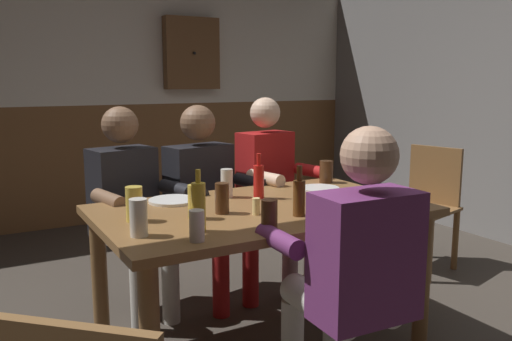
{
  "coord_description": "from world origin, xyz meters",
  "views": [
    {
      "loc": [
        -1.3,
        -2.2,
        1.36
      ],
      "look_at": [
        0.0,
        0.11,
        0.91
      ],
      "focal_mm": 37.45,
      "sensor_mm": 36.0,
      "label": 1
    }
  ],
  "objects_px": {
    "plate_1": "(173,200)",
    "bottle_0": "(299,196)",
    "pint_glass_0": "(197,226)",
    "pint_glass_5": "(326,172)",
    "chair_empty_near_right": "(426,203)",
    "wall_dart_cabinet": "(192,53)",
    "person_1": "(206,193)",
    "bottle_2": "(259,181)",
    "pint_glass_4": "(194,202)",
    "plate_0": "(320,189)",
    "bottle_1": "(199,206)",
    "person_3": "(353,261)",
    "pint_glass_6": "(269,216)",
    "person_0": "(129,202)",
    "table_candle": "(256,206)",
    "dining_table": "(261,226)",
    "person_2": "(273,185)",
    "pint_glass_1": "(134,204)",
    "pint_glass_2": "(139,218)",
    "pint_glass_3": "(227,183)",
    "pint_glass_7": "(222,198)"
  },
  "relations": [
    {
      "from": "plate_1",
      "to": "bottle_0",
      "type": "bearing_deg",
      "value": -53.91
    },
    {
      "from": "pint_glass_0",
      "to": "pint_glass_5",
      "type": "bearing_deg",
      "value": 31.86
    },
    {
      "from": "chair_empty_near_right",
      "to": "bottle_0",
      "type": "xyz_separation_m",
      "value": [
        -1.57,
        -0.68,
        0.35
      ]
    },
    {
      "from": "chair_empty_near_right",
      "to": "wall_dart_cabinet",
      "type": "bearing_deg",
      "value": 4.74
    },
    {
      "from": "person_1",
      "to": "bottle_2",
      "type": "bearing_deg",
      "value": 85.59
    },
    {
      "from": "chair_empty_near_right",
      "to": "pint_glass_4",
      "type": "bearing_deg",
      "value": 88.69
    },
    {
      "from": "plate_0",
      "to": "pint_glass_4",
      "type": "bearing_deg",
      "value": -164.63
    },
    {
      "from": "bottle_0",
      "to": "plate_0",
      "type": "bearing_deg",
      "value": 44.92
    },
    {
      "from": "bottle_1",
      "to": "pint_glass_0",
      "type": "bearing_deg",
      "value": -116.69
    },
    {
      "from": "person_3",
      "to": "plate_0",
      "type": "bearing_deg",
      "value": 63.82
    },
    {
      "from": "bottle_1",
      "to": "pint_glass_6",
      "type": "xyz_separation_m",
      "value": [
        0.26,
        -0.14,
        -0.04
      ]
    },
    {
      "from": "person_0",
      "to": "table_candle",
      "type": "xyz_separation_m",
      "value": [
        0.37,
        -0.84,
        0.11
      ]
    },
    {
      "from": "bottle_2",
      "to": "pint_glass_4",
      "type": "relative_size",
      "value": 1.54
    },
    {
      "from": "dining_table",
      "to": "bottle_0",
      "type": "distance_m",
      "value": 0.32
    },
    {
      "from": "person_2",
      "to": "wall_dart_cabinet",
      "type": "distance_m",
      "value": 2.29
    },
    {
      "from": "table_candle",
      "to": "pint_glass_1",
      "type": "bearing_deg",
      "value": 162.51
    },
    {
      "from": "pint_glass_2",
      "to": "pint_glass_3",
      "type": "xyz_separation_m",
      "value": [
        0.63,
        0.48,
        -0.0
      ]
    },
    {
      "from": "pint_glass_5",
      "to": "pint_glass_2",
      "type": "bearing_deg",
      "value": -157.8
    },
    {
      "from": "person_0",
      "to": "chair_empty_near_right",
      "type": "xyz_separation_m",
      "value": [
        2.09,
        -0.28,
        -0.19
      ]
    },
    {
      "from": "person_2",
      "to": "plate_1",
      "type": "distance_m",
      "value": 0.93
    },
    {
      "from": "person_2",
      "to": "pint_glass_3",
      "type": "height_order",
      "value": "person_2"
    },
    {
      "from": "bottle_1",
      "to": "bottle_2",
      "type": "bearing_deg",
      "value": 38.84
    },
    {
      "from": "pint_glass_1",
      "to": "pint_glass_3",
      "type": "relative_size",
      "value": 1.02
    },
    {
      "from": "pint_glass_4",
      "to": "chair_empty_near_right",
      "type": "bearing_deg",
      "value": 13.49
    },
    {
      "from": "chair_empty_near_right",
      "to": "table_candle",
      "type": "relative_size",
      "value": 11.0
    },
    {
      "from": "person_2",
      "to": "person_3",
      "type": "distance_m",
      "value": 1.5
    },
    {
      "from": "chair_empty_near_right",
      "to": "pint_glass_1",
      "type": "distance_m",
      "value": 2.32
    },
    {
      "from": "person_0",
      "to": "pint_glass_0",
      "type": "xyz_separation_m",
      "value": [
        -0.04,
        -1.09,
        0.13
      ]
    },
    {
      "from": "person_2",
      "to": "plate_1",
      "type": "bearing_deg",
      "value": 14.52
    },
    {
      "from": "pint_glass_2",
      "to": "pint_glass_5",
      "type": "xyz_separation_m",
      "value": [
        1.35,
        0.55,
        -0.01
      ]
    },
    {
      "from": "bottle_2",
      "to": "pint_glass_1",
      "type": "bearing_deg",
      "value": -169.67
    },
    {
      "from": "pint_glass_0",
      "to": "pint_glass_6",
      "type": "relative_size",
      "value": 0.92
    },
    {
      "from": "plate_0",
      "to": "wall_dart_cabinet",
      "type": "distance_m",
      "value": 2.74
    },
    {
      "from": "person_0",
      "to": "pint_glass_0",
      "type": "bearing_deg",
      "value": 76.69
    },
    {
      "from": "pint_glass_2",
      "to": "pint_glass_4",
      "type": "relative_size",
      "value": 0.98
    },
    {
      "from": "person_2",
      "to": "table_candle",
      "type": "xyz_separation_m",
      "value": [
        -0.6,
        -0.83,
        0.1
      ]
    },
    {
      "from": "person_3",
      "to": "bottle_0",
      "type": "distance_m",
      "value": 0.5
    },
    {
      "from": "pint_glass_7",
      "to": "dining_table",
      "type": "bearing_deg",
      "value": 6.93
    },
    {
      "from": "plate_1",
      "to": "pint_glass_1",
      "type": "relative_size",
      "value": 1.6
    },
    {
      "from": "bottle_0",
      "to": "pint_glass_5",
      "type": "relative_size",
      "value": 1.74
    },
    {
      "from": "plate_1",
      "to": "pint_glass_0",
      "type": "distance_m",
      "value": 0.71
    },
    {
      "from": "person_3",
      "to": "bottle_1",
      "type": "relative_size",
      "value": 4.53
    },
    {
      "from": "pint_glass_1",
      "to": "pint_glass_7",
      "type": "bearing_deg",
      "value": -9.4
    },
    {
      "from": "plate_1",
      "to": "bottle_0",
      "type": "xyz_separation_m",
      "value": [
        0.41,
        -0.56,
        0.09
      ]
    },
    {
      "from": "pint_glass_2",
      "to": "wall_dart_cabinet",
      "type": "bearing_deg",
      "value": 63.41
    },
    {
      "from": "dining_table",
      "to": "chair_empty_near_right",
      "type": "xyz_separation_m",
      "value": [
        1.63,
        0.43,
        -0.16
      ]
    },
    {
      "from": "table_candle",
      "to": "bottle_1",
      "type": "height_order",
      "value": "bottle_1"
    },
    {
      "from": "plate_0",
      "to": "pint_glass_2",
      "type": "xyz_separation_m",
      "value": [
        -1.19,
        -0.39,
        0.07
      ]
    },
    {
      "from": "plate_0",
      "to": "bottle_0",
      "type": "height_order",
      "value": "bottle_0"
    },
    {
      "from": "person_2",
      "to": "pint_glass_2",
      "type": "height_order",
      "value": "person_2"
    }
  ]
}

